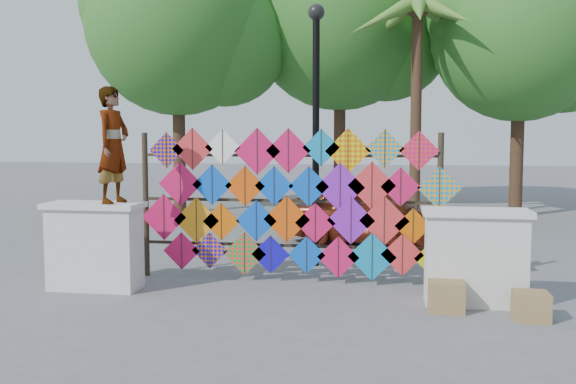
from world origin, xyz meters
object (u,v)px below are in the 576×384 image
object	(u,v)px
kite_rack	(293,204)
sedan	(374,215)
vendor_woman	(113,145)
lamppost	(316,110)

from	to	relation	value
kite_rack	sedan	distance (m)	3.81
vendor_woman	kite_rack	bearing A→B (deg)	-58.00
kite_rack	lamppost	xyz separation A→B (m)	(0.20, 1.28, 1.48)
sedan	lamppost	world-z (taller)	lamppost
vendor_woman	sedan	size ratio (longest dim) A/B	0.46
kite_rack	vendor_woman	size ratio (longest dim) A/B	2.96
kite_rack	lamppost	size ratio (longest dim) A/B	1.11
vendor_woman	sedan	xyz separation A→B (m)	(3.62, 4.51, -1.49)
sedan	lamppost	bearing A→B (deg)	173.56
kite_rack	vendor_woman	distance (m)	2.80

